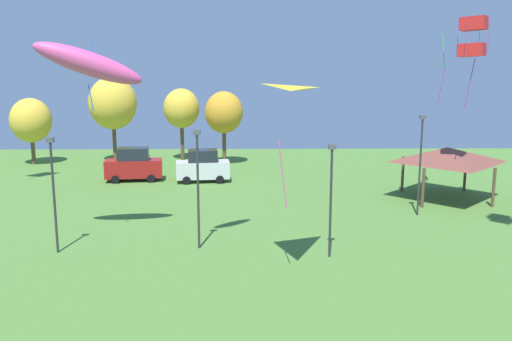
{
  "coord_description": "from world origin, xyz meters",
  "views": [
    {
      "loc": [
        -0.24,
        0.19,
        8.95
      ],
      "look_at": [
        0.02,
        14.99,
        6.13
      ],
      "focal_mm": 38.0,
      "sensor_mm": 36.0,
      "label": 1
    }
  ],
  "objects_px": {
    "light_post_0": "(198,182)",
    "kite_flying_6": "(89,64)",
    "park_pavilion": "(447,155)",
    "treeline_tree_1": "(113,103)",
    "parked_car_leftmost": "(134,165)",
    "kite_flying_9": "(443,54)",
    "parked_car_second_from_left": "(203,166)",
    "kite_flying_7": "(473,37)",
    "treeline_tree_2": "(181,109)",
    "light_post_2": "(420,160)",
    "light_post_3": "(331,193)",
    "kite_flying_8": "(261,110)",
    "treeline_tree_0": "(31,121)",
    "treeline_tree_3": "(224,113)"
  },
  "relations": [
    {
      "from": "light_post_2",
      "to": "treeline_tree_1",
      "type": "bearing_deg",
      "value": 139.78
    },
    {
      "from": "kite_flying_6",
      "to": "park_pavilion",
      "type": "distance_m",
      "value": 24.04
    },
    {
      "from": "kite_flying_7",
      "to": "treeline_tree_0",
      "type": "distance_m",
      "value": 38.5
    },
    {
      "from": "kite_flying_7",
      "to": "treeline_tree_3",
      "type": "relative_size",
      "value": 0.8
    },
    {
      "from": "treeline_tree_2",
      "to": "kite_flying_7",
      "type": "bearing_deg",
      "value": -45.64
    },
    {
      "from": "parked_car_leftmost",
      "to": "park_pavilion",
      "type": "xyz_separation_m",
      "value": [
        22.75,
        -6.41,
        1.78
      ]
    },
    {
      "from": "light_post_2",
      "to": "light_post_3",
      "type": "height_order",
      "value": "light_post_2"
    },
    {
      "from": "kite_flying_7",
      "to": "parked_car_leftmost",
      "type": "distance_m",
      "value": 26.33
    },
    {
      "from": "light_post_0",
      "to": "kite_flying_7",
      "type": "bearing_deg",
      "value": 22.1
    },
    {
      "from": "park_pavilion",
      "to": "parked_car_second_from_left",
      "type": "bearing_deg",
      "value": 160.99
    },
    {
      "from": "light_post_2",
      "to": "light_post_3",
      "type": "distance_m",
      "value": 9.85
    },
    {
      "from": "parked_car_leftmost",
      "to": "treeline_tree_2",
      "type": "height_order",
      "value": "treeline_tree_2"
    },
    {
      "from": "light_post_0",
      "to": "kite_flying_6",
      "type": "bearing_deg",
      "value": 166.48
    },
    {
      "from": "park_pavilion",
      "to": "treeline_tree_3",
      "type": "xyz_separation_m",
      "value": [
        -15.81,
        13.92,
        1.76
      ]
    },
    {
      "from": "parked_car_leftmost",
      "to": "kite_flying_9",
      "type": "bearing_deg",
      "value": -17.47
    },
    {
      "from": "kite_flying_7",
      "to": "light_post_2",
      "type": "relative_size",
      "value": 0.89
    },
    {
      "from": "parked_car_second_from_left",
      "to": "park_pavilion",
      "type": "height_order",
      "value": "park_pavilion"
    },
    {
      "from": "treeline_tree_0",
      "to": "light_post_3",
      "type": "bearing_deg",
      "value": -47.09
    },
    {
      "from": "kite_flying_7",
      "to": "parked_car_second_from_left",
      "type": "xyz_separation_m",
      "value": [
        -16.82,
        9.68,
        -9.46
      ]
    },
    {
      "from": "park_pavilion",
      "to": "treeline_tree_1",
      "type": "relative_size",
      "value": 0.74
    },
    {
      "from": "kite_flying_8",
      "to": "light_post_0",
      "type": "bearing_deg",
      "value": 131.96
    },
    {
      "from": "kite_flying_8",
      "to": "park_pavilion",
      "type": "relative_size",
      "value": 0.71
    },
    {
      "from": "kite_flying_7",
      "to": "treeline_tree_1",
      "type": "xyz_separation_m",
      "value": [
        -26.01,
        19.15,
        -5.11
      ]
    },
    {
      "from": "kite_flying_9",
      "to": "light_post_3",
      "type": "distance_m",
      "value": 18.29
    },
    {
      "from": "kite_flying_6",
      "to": "light_post_0",
      "type": "xyz_separation_m",
      "value": [
        5.38,
        -1.29,
        -5.75
      ]
    },
    {
      "from": "kite_flying_7",
      "to": "kite_flying_8",
      "type": "xyz_separation_m",
      "value": [
        -12.74,
        -9.76,
        -3.54
      ]
    },
    {
      "from": "kite_flying_8",
      "to": "kite_flying_9",
      "type": "bearing_deg",
      "value": 50.13
    },
    {
      "from": "parked_car_second_from_left",
      "to": "treeline_tree_2",
      "type": "height_order",
      "value": "treeline_tree_2"
    },
    {
      "from": "park_pavilion",
      "to": "light_post_0",
      "type": "bearing_deg",
      "value": -147.78
    },
    {
      "from": "kite_flying_7",
      "to": "kite_flying_9",
      "type": "relative_size",
      "value": 1.11
    },
    {
      "from": "kite_flying_8",
      "to": "parked_car_second_from_left",
      "type": "distance_m",
      "value": 20.74
    },
    {
      "from": "park_pavilion",
      "to": "treeline_tree_1",
      "type": "xyz_separation_m",
      "value": [
        -26.37,
        15.38,
        2.53
      ]
    },
    {
      "from": "parked_car_second_from_left",
      "to": "light_post_3",
      "type": "relative_size",
      "value": 0.79
    },
    {
      "from": "kite_flying_7",
      "to": "light_post_0",
      "type": "relative_size",
      "value": 0.91
    },
    {
      "from": "parked_car_leftmost",
      "to": "treeline_tree_1",
      "type": "bearing_deg",
      "value": 104.74
    },
    {
      "from": "kite_flying_7",
      "to": "kite_flying_6",
      "type": "bearing_deg",
      "value": -166.42
    },
    {
      "from": "kite_flying_7",
      "to": "treeline_tree_2",
      "type": "bearing_deg",
      "value": 134.36
    },
    {
      "from": "light_post_0",
      "to": "treeline_tree_0",
      "type": "xyz_separation_m",
      "value": [
        -17.61,
        24.41,
        0.72
      ]
    },
    {
      "from": "light_post_3",
      "to": "treeline_tree_3",
      "type": "bearing_deg",
      "value": 103.37
    },
    {
      "from": "kite_flying_8",
      "to": "parked_car_leftmost",
      "type": "distance_m",
      "value": 22.92
    },
    {
      "from": "kite_flying_7",
      "to": "treeline_tree_0",
      "type": "xyz_separation_m",
      "value": [
        -33.38,
        18.01,
        -6.61
      ]
    },
    {
      "from": "park_pavilion",
      "to": "light_post_3",
      "type": "relative_size",
      "value": 1.1
    },
    {
      "from": "park_pavilion",
      "to": "light_post_3",
      "type": "bearing_deg",
      "value": -130.17
    },
    {
      "from": "kite_flying_9",
      "to": "treeline_tree_3",
      "type": "bearing_deg",
      "value": 143.85
    },
    {
      "from": "kite_flying_6",
      "to": "park_pavilion",
      "type": "height_order",
      "value": "kite_flying_6"
    },
    {
      "from": "parked_car_second_from_left",
      "to": "park_pavilion",
      "type": "xyz_separation_m",
      "value": [
        17.19,
        -5.92,
        1.82
      ]
    },
    {
      "from": "kite_flying_6",
      "to": "kite_flying_8",
      "type": "height_order",
      "value": "kite_flying_6"
    },
    {
      "from": "light_post_2",
      "to": "light_post_3",
      "type": "xyz_separation_m",
      "value": [
        -6.55,
        -7.35,
        -0.35
      ]
    },
    {
      "from": "parked_car_second_from_left",
      "to": "treeline_tree_0",
      "type": "relative_size",
      "value": 0.7
    },
    {
      "from": "light_post_0",
      "to": "kite_flying_8",
      "type": "bearing_deg",
      "value": -48.04
    }
  ]
}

